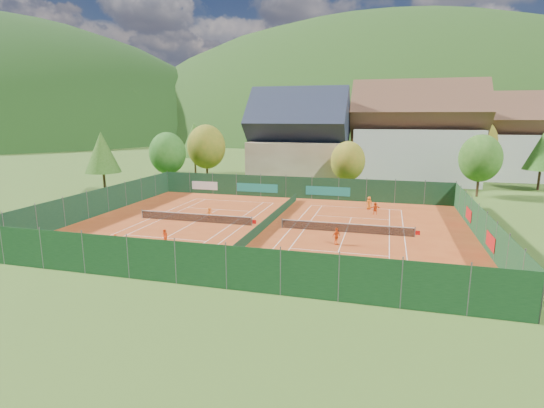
{
  "coord_description": "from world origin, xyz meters",
  "views": [
    {
      "loc": [
        11.55,
        -40.38,
        11.11
      ],
      "look_at": [
        0.0,
        2.0,
        2.0
      ],
      "focal_mm": 28.0,
      "sensor_mm": 36.0,
      "label": 1
    }
  ],
  "objects_px": {
    "hotel_block_b": "(495,142)",
    "player_left_far": "(210,213)",
    "player_left_mid": "(165,236)",
    "player_right_far_a": "(369,203)",
    "hotel_block_a": "(416,139)",
    "ball_hopper": "(408,272)",
    "player_right_far_b": "(375,208)",
    "player_left_near": "(116,242)",
    "chalet": "(299,144)",
    "player_right_near": "(336,236)"
  },
  "relations": [
    {
      "from": "player_left_mid",
      "to": "ball_hopper",
      "type": "bearing_deg",
      "value": 18.9
    },
    {
      "from": "player_right_near",
      "to": "player_right_far_a",
      "type": "relative_size",
      "value": 0.98
    },
    {
      "from": "player_right_far_a",
      "to": "player_left_far",
      "type": "bearing_deg",
      "value": 6.65
    },
    {
      "from": "chalet",
      "to": "hotel_block_b",
      "type": "distance_m",
      "value": 35.85
    },
    {
      "from": "chalet",
      "to": "player_right_far_a",
      "type": "bearing_deg",
      "value": -55.86
    },
    {
      "from": "chalet",
      "to": "player_right_far_a",
      "type": "height_order",
      "value": "chalet"
    },
    {
      "from": "chalet",
      "to": "player_left_mid",
      "type": "relative_size",
      "value": 12.4
    },
    {
      "from": "player_left_mid",
      "to": "player_right_near",
      "type": "relative_size",
      "value": 0.85
    },
    {
      "from": "player_left_far",
      "to": "ball_hopper",
      "type": "bearing_deg",
      "value": 133.76
    },
    {
      "from": "hotel_block_a",
      "to": "player_right_far_b",
      "type": "xyz_separation_m",
      "value": [
        -5.51,
        -27.26,
        -6.66
      ]
    },
    {
      "from": "ball_hopper",
      "to": "player_left_near",
      "type": "height_order",
      "value": "player_left_near"
    },
    {
      "from": "player_left_mid",
      "to": "player_right_far_a",
      "type": "bearing_deg",
      "value": 76.75
    },
    {
      "from": "player_left_mid",
      "to": "player_left_far",
      "type": "height_order",
      "value": "player_left_mid"
    },
    {
      "from": "ball_hopper",
      "to": "player_left_far",
      "type": "height_order",
      "value": "player_left_far"
    },
    {
      "from": "player_left_near",
      "to": "player_left_far",
      "type": "relative_size",
      "value": 1.13
    },
    {
      "from": "player_left_near",
      "to": "player_right_far_a",
      "type": "distance_m",
      "value": 29.68
    },
    {
      "from": "player_left_far",
      "to": "player_right_near",
      "type": "xyz_separation_m",
      "value": [
        14.6,
        -5.89,
        0.13
      ]
    },
    {
      "from": "player_right_far_a",
      "to": "player_right_far_b",
      "type": "height_order",
      "value": "player_right_far_a"
    },
    {
      "from": "hotel_block_a",
      "to": "player_left_far",
      "type": "relative_size",
      "value": 16.79
    },
    {
      "from": "player_left_mid",
      "to": "player_right_far_b",
      "type": "xyz_separation_m",
      "value": [
        17.68,
        16.65,
        0.07
      ]
    },
    {
      "from": "hotel_block_b",
      "to": "player_right_far_b",
      "type": "distance_m",
      "value": 40.73
    },
    {
      "from": "hotel_block_b",
      "to": "player_right_far_a",
      "type": "bearing_deg",
      "value": -121.86
    },
    {
      "from": "player_left_mid",
      "to": "player_left_far",
      "type": "xyz_separation_m",
      "value": [
        0.16,
        9.55,
        -0.01
      ]
    },
    {
      "from": "hotel_block_a",
      "to": "player_left_near",
      "type": "relative_size",
      "value": 14.81
    },
    {
      "from": "chalet",
      "to": "hotel_block_b",
      "type": "xyz_separation_m",
      "value": [
        33.0,
        14.0,
        -0.01
      ]
    },
    {
      "from": "player_right_far_a",
      "to": "hotel_block_b",
      "type": "bearing_deg",
      "value": -145.27
    },
    {
      "from": "player_right_far_b",
      "to": "chalet",
      "type": "bearing_deg",
      "value": -77.0
    },
    {
      "from": "ball_hopper",
      "to": "player_left_near",
      "type": "bearing_deg",
      "value": 178.93
    },
    {
      "from": "ball_hopper",
      "to": "player_left_mid",
      "type": "bearing_deg",
      "value": 170.88
    },
    {
      "from": "chalet",
      "to": "player_left_near",
      "type": "bearing_deg",
      "value": -99.96
    },
    {
      "from": "chalet",
      "to": "hotel_block_a",
      "type": "bearing_deg",
      "value": 17.53
    },
    {
      "from": "player_left_far",
      "to": "player_right_far_b",
      "type": "distance_m",
      "value": 18.91
    },
    {
      "from": "hotel_block_b",
      "to": "player_right_far_a",
      "type": "distance_m",
      "value": 38.93
    },
    {
      "from": "player_left_far",
      "to": "player_right_far_a",
      "type": "height_order",
      "value": "player_right_far_a"
    },
    {
      "from": "player_right_far_b",
      "to": "ball_hopper",
      "type": "bearing_deg",
      "value": 78.78
    },
    {
      "from": "ball_hopper",
      "to": "player_left_near",
      "type": "xyz_separation_m",
      "value": [
        -23.52,
        0.44,
        0.17
      ]
    },
    {
      "from": "hotel_block_b",
      "to": "player_left_far",
      "type": "bearing_deg",
      "value": -131.16
    },
    {
      "from": "player_right_far_a",
      "to": "hotel_block_a",
      "type": "bearing_deg",
      "value": -127.77
    },
    {
      "from": "player_right_far_a",
      "to": "player_right_far_b",
      "type": "xyz_separation_m",
      "value": [
        0.82,
        -2.57,
        -0.06
      ]
    },
    {
      "from": "player_left_far",
      "to": "player_right_far_b",
      "type": "bearing_deg",
      "value": -171.97
    },
    {
      "from": "player_right_far_a",
      "to": "player_right_far_b",
      "type": "distance_m",
      "value": 2.7
    },
    {
      "from": "player_right_near",
      "to": "player_right_far_a",
      "type": "distance_m",
      "value": 15.7
    },
    {
      "from": "ball_hopper",
      "to": "player_left_far",
      "type": "xyz_separation_m",
      "value": [
        -20.39,
        12.85,
        0.09
      ]
    },
    {
      "from": "hotel_block_b",
      "to": "player_right_near",
      "type": "bearing_deg",
      "value": -114.93
    },
    {
      "from": "chalet",
      "to": "player_left_near",
      "type": "height_order",
      "value": "chalet"
    },
    {
      "from": "hotel_block_a",
      "to": "player_left_near",
      "type": "distance_m",
      "value": 54.0
    },
    {
      "from": "hotel_block_b",
      "to": "ball_hopper",
      "type": "distance_m",
      "value": 57.98
    },
    {
      "from": "player_left_mid",
      "to": "hotel_block_b",
      "type": "bearing_deg",
      "value": 82.4
    },
    {
      "from": "player_left_mid",
      "to": "player_right_near",
      "type": "xyz_separation_m",
      "value": [
        14.76,
        3.66,
        0.12
      ]
    },
    {
      "from": "hotel_block_a",
      "to": "ball_hopper",
      "type": "relative_size",
      "value": 27.0
    }
  ]
}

